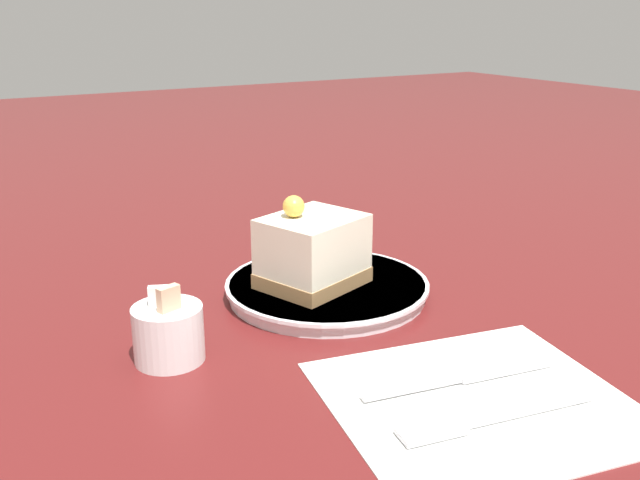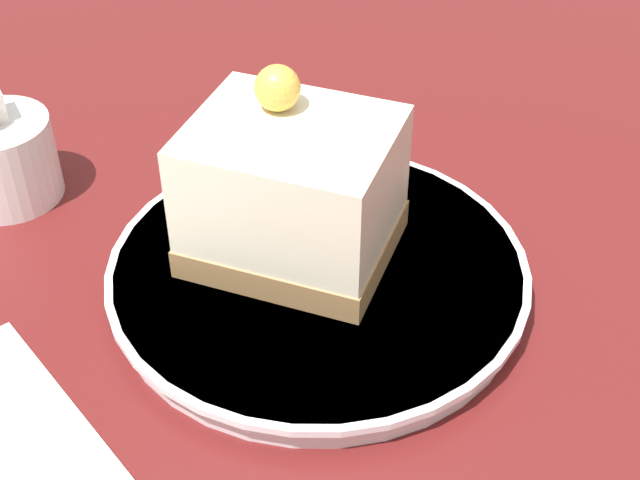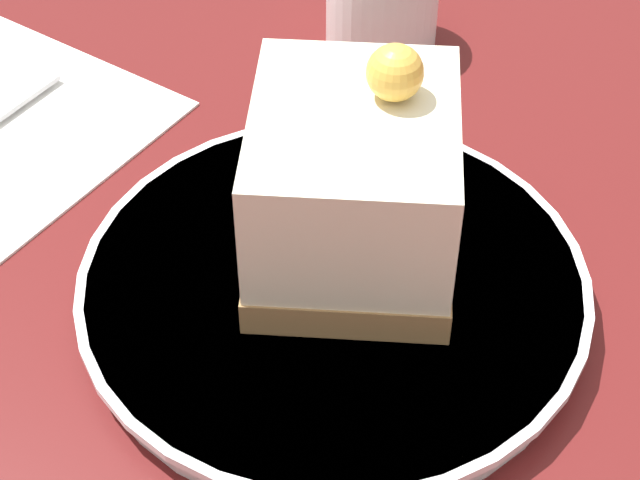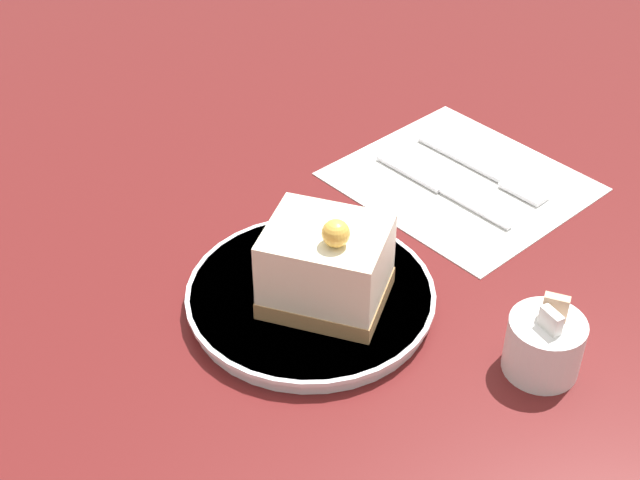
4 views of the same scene
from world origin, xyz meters
name	(u,v)px [view 3 (image 3 of 4)]	position (x,y,z in m)	size (l,w,h in m)	color
ground_plane	(390,360)	(0.00, 0.00, 0.00)	(4.00, 4.00, 0.00)	#5B1919
plate	(333,288)	(-0.03, 0.02, 0.01)	(0.22, 0.22, 0.02)	white
cake_slice	(353,185)	(-0.03, 0.04, 0.06)	(0.11, 0.12, 0.10)	#9E7547
sugar_bowl	(382,3)	(-0.09, 0.22, 0.03)	(0.06, 0.06, 0.07)	white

